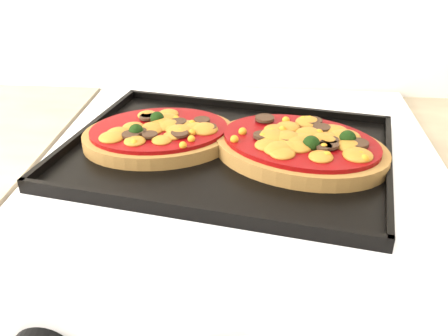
# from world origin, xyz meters

# --- Properties ---
(baking_tray) EXTENTS (0.52, 0.42, 0.02)m
(baking_tray) POSITION_xyz_m (-0.01, 1.70, 0.92)
(baking_tray) COLOR black
(baking_tray) RESTS_ON stove
(pizza_left) EXTENTS (0.26, 0.23, 0.03)m
(pizza_left) POSITION_xyz_m (-0.11, 1.72, 0.94)
(pizza_left) COLOR olive
(pizza_left) RESTS_ON baking_tray
(pizza_right) EXTENTS (0.30, 0.26, 0.04)m
(pizza_right) POSITION_xyz_m (0.09, 1.69, 0.94)
(pizza_right) COLOR olive
(pizza_right) RESTS_ON baking_tray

